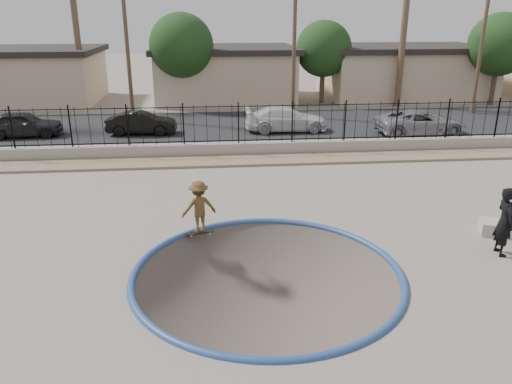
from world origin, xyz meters
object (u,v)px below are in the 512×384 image
at_px(videographer, 505,222).
at_px(car_d, 421,122).
at_px(skater, 199,210).
at_px(skateboard, 200,233).
at_px(car_b, 142,123).
at_px(car_c, 286,119).
at_px(concrete_ledge, 508,229).
at_px(car_a, 23,124).

bearing_deg(videographer, car_d, -10.11).
distance_m(skater, skateboard, 0.74).
bearing_deg(skater, car_b, -92.24).
bearing_deg(car_c, car_b, 89.87).
relative_size(videographer, car_d, 0.40).
height_order(concrete_ledge, car_a, car_a).
xyz_separation_m(videographer, car_a, (-17.76, 15.48, -0.26)).
height_order(concrete_ledge, car_b, car_b).
distance_m(skater, videographer, 8.56).
bearing_deg(car_d, skateboard, 132.81).
distance_m(concrete_ledge, car_d, 13.00).
xyz_separation_m(concrete_ledge, car_c, (-4.54, 14.33, 0.50)).
bearing_deg(car_a, skater, -149.21).
bearing_deg(skater, car_d, -150.89).
height_order(skater, car_d, skater).
relative_size(skater, car_a, 0.40).
relative_size(videographer, car_a, 0.49).
bearing_deg(skateboard, concrete_ledge, -18.50).
bearing_deg(videographer, concrete_ledge, -35.14).
bearing_deg(videographer, skater, 79.98).
bearing_deg(car_c, videographer, -167.02).
xyz_separation_m(car_a, car_b, (6.21, 0.00, -0.06)).
xyz_separation_m(skateboard, car_b, (-3.25, 13.40, 0.59)).
height_order(car_a, car_d, car_a).
xyz_separation_m(skater, car_b, (-3.25, 13.40, -0.15)).
xyz_separation_m(videographer, car_b, (-11.55, 15.48, -0.32)).
relative_size(skateboard, car_d, 0.18).
bearing_deg(car_c, skateboard, 160.55).
distance_m(videographer, car_b, 19.32).
bearing_deg(car_d, concrete_ledge, 166.42).
xyz_separation_m(skateboard, car_a, (-9.45, 13.40, 0.65)).
bearing_deg(videographer, car_b, 40.78).
distance_m(concrete_ledge, car_c, 15.05).
height_order(skater, car_b, skater).
xyz_separation_m(skater, car_d, (11.81, 11.80, -0.10)).
xyz_separation_m(skateboard, car_d, (11.81, 11.80, 0.64)).
relative_size(car_b, car_d, 0.77).
xyz_separation_m(skater, skateboard, (-0.00, 0.00, -0.74)).
height_order(skater, car_c, skater).
bearing_deg(concrete_ledge, videographer, -129.20).
bearing_deg(skater, car_c, -125.18).
xyz_separation_m(car_b, car_c, (7.95, 0.00, 0.05)).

